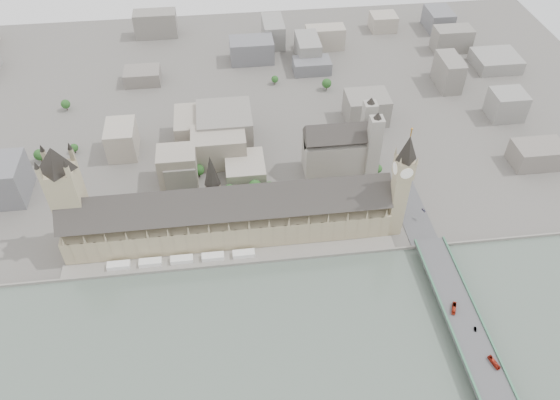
{
  "coord_description": "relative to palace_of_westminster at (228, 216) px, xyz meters",
  "views": [
    {
      "loc": [
        3.96,
        -300.19,
        340.4
      ],
      "look_at": [
        42.74,
        17.68,
        37.33
      ],
      "focal_mm": 35.0,
      "sensor_mm": 36.0,
      "label": 1
    }
  ],
  "objects": [
    {
      "name": "central_tower",
      "position": [
        -10.0,
        6.3,
        35.21
      ],
      "size": [
        13.0,
        13.0,
        48.0
      ],
      "color": "#9B8A6B",
      "rests_on": "ground"
    },
    {
      "name": "car_approach",
      "position": [
        167.77,
        -2.17,
        -11.8
      ],
      "size": [
        3.5,
        4.84,
        1.3
      ],
      "primitive_type": "imported",
      "rotation": [
        0.0,
        0.0,
        0.42
      ],
      "color": "gray",
      "rests_on": "westminster_bridge"
    },
    {
      "name": "westminster_abbey",
      "position": [
        110.92,
        75.3,
        2.38
      ],
      "size": [
        68.0,
        36.0,
        64.0
      ],
      "color": "gray",
      "rests_on": "ground"
    },
    {
      "name": "terrace_tents",
      "position": [
        -40.0,
        -26.7,
        -18.71
      ],
      "size": [
        118.0,
        7.0,
        4.0
      ],
      "color": "white",
      "rests_on": "river_terrace"
    },
    {
      "name": "embankment_wall",
      "position": [
        0.0,
        -34.7,
        -21.21
      ],
      "size": [
        600.0,
        1.5,
        3.0
      ],
      "primitive_type": "cube",
      "color": "gray",
      "rests_on": "ground"
    },
    {
      "name": "palace_of_westminster",
      "position": [
        0.0,
        0.0,
        0.0
      ],
      "size": [
        265.0,
        40.73,
        55.44
      ],
      "color": "tan",
      "rests_on": "ground"
    },
    {
      "name": "red_bus_north",
      "position": [
        157.51,
        -103.87,
        -10.96
      ],
      "size": [
        6.76,
        10.82,
        2.99
      ],
      "primitive_type": "imported",
      "rotation": [
        0.0,
        0.0,
        -0.43
      ],
      "color": "#AF2814",
      "rests_on": "westminster_bridge"
    },
    {
      "name": "park_trees",
      "position": [
        -10.0,
        40.3,
        -15.21
      ],
      "size": [
        110.0,
        30.0,
        15.0
      ],
      "primitive_type": null,
      "color": "#204719",
      "rests_on": "ground"
    },
    {
      "name": "ground",
      "position": [
        0.0,
        -19.7,
        -22.71
      ],
      "size": [
        900.0,
        900.0,
        0.0
      ],
      "primitive_type": "plane",
      "color": "#595651",
      "rests_on": "ground"
    },
    {
      "name": "westminster_bridge",
      "position": [
        162.0,
        -107.2,
        -17.58
      ],
      "size": [
        25.0,
        325.0,
        10.25
      ],
      "primitive_type": "cube",
      "color": "#474749",
      "rests_on": "ground"
    },
    {
      "name": "city_skyline_inland",
      "position": [
        0.0,
        225.3,
        -3.71
      ],
      "size": [
        720.0,
        360.0,
        38.0
      ],
      "primitive_type": null,
      "color": "gray",
      "rests_on": "ground"
    },
    {
      "name": "car_silver",
      "position": [
        166.62,
        -122.2,
        -11.82
      ],
      "size": [
        2.41,
        4.05,
        1.26
      ],
      "primitive_type": "imported",
      "rotation": [
        0.0,
        0.0,
        -0.3
      ],
      "color": "gray",
      "rests_on": "westminster_bridge"
    },
    {
      "name": "victoria_tower",
      "position": [
        -122.0,
        6.3,
        32.5
      ],
      "size": [
        30.0,
        30.0,
        100.0
      ],
      "color": "tan",
      "rests_on": "ground"
    },
    {
      "name": "elizabeth_tower",
      "position": [
        138.0,
        -11.7,
        35.38
      ],
      "size": [
        17.0,
        17.0,
        107.5
      ],
      "color": "tan",
      "rests_on": "ground"
    },
    {
      "name": "red_bus_south",
      "position": [
        168.68,
        -149.07,
        -10.98
      ],
      "size": [
        5.18,
        10.87,
        2.95
      ],
      "primitive_type": "imported",
      "rotation": [
        0.0,
        0.0,
        0.27
      ],
      "color": "#9E2113",
      "rests_on": "westminster_bridge"
    },
    {
      "name": "river_terrace",
      "position": [
        0.0,
        -27.2,
        -21.71
      ],
      "size": [
        270.0,
        15.0,
        2.0
      ],
      "primitive_type": "cube",
      "color": "gray",
      "rests_on": "ground"
    },
    {
      "name": "bridge_parapets",
      "position": [
        162.0,
        -151.7,
        -11.88
      ],
      "size": [
        25.0,
        235.0,
        1.15
      ],
      "primitive_type": null,
      "color": "#3B6B4F",
      "rests_on": "westminster_bridge"
    }
  ]
}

